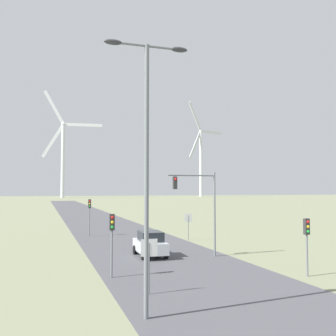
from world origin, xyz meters
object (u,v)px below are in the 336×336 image
(car_approaching, at_px, (150,244))
(traffic_light_mast_overhead, at_px, (199,197))
(stop_sign_far, at_px, (188,221))
(wind_turbine_center, at_px, (201,155))
(stop_sign_near, at_px, (149,255))
(streetlamp, at_px, (147,145))
(traffic_light_post_mid_left, at_px, (90,209))
(traffic_light_post_near_left, at_px, (112,231))
(wind_turbine_left, at_px, (63,151))
(traffic_light_post_near_right, at_px, (307,234))

(car_approaching, bearing_deg, traffic_light_mast_overhead, -21.47)
(stop_sign_far, height_order, wind_turbine_center, wind_turbine_center)
(traffic_light_mast_overhead, bearing_deg, car_approaching, 158.53)
(traffic_light_mast_overhead, height_order, wind_turbine_center, wind_turbine_center)
(stop_sign_near, height_order, wind_turbine_center, wind_turbine_center)
(stop_sign_near, distance_m, traffic_light_mast_overhead, 10.83)
(streetlamp, bearing_deg, stop_sign_far, 65.41)
(traffic_light_post_mid_left, xyz_separation_m, wind_turbine_center, (98.97, 208.67, 25.59))
(traffic_light_post_mid_left, bearing_deg, car_approaching, -78.57)
(streetlamp, distance_m, car_approaching, 14.90)
(traffic_light_post_near_left, distance_m, wind_turbine_left, 223.48)
(wind_turbine_left, bearing_deg, traffic_light_mast_overhead, -90.09)
(stop_sign_near, bearing_deg, traffic_light_post_near_right, 5.55)
(car_approaching, xyz_separation_m, wind_turbine_left, (3.68, 215.92, 27.17))
(stop_sign_far, bearing_deg, wind_turbine_center, 67.22)
(traffic_light_post_near_right, bearing_deg, stop_sign_far, 92.71)
(traffic_light_mast_overhead, xyz_separation_m, wind_turbine_left, (0.35, 217.23, 23.78))
(stop_sign_near, bearing_deg, car_approaching, 74.63)
(wind_turbine_center, bearing_deg, traffic_light_post_near_right, -111.11)
(stop_sign_near, distance_m, wind_turbine_left, 227.47)
(traffic_light_post_near_right, height_order, car_approaching, traffic_light_post_near_right)
(stop_sign_near, height_order, car_approaching, stop_sign_near)
(streetlamp, xyz_separation_m, car_approaching, (3.73, 13.26, -5.68))
(stop_sign_far, bearing_deg, traffic_light_post_near_right, -87.29)
(traffic_light_post_near_left, xyz_separation_m, traffic_light_mast_overhead, (7.14, 4.66, 1.72))
(stop_sign_far, height_order, traffic_light_post_near_right, traffic_light_post_near_right)
(traffic_light_post_mid_left, bearing_deg, stop_sign_far, -35.11)
(stop_sign_far, xyz_separation_m, traffic_light_mast_overhead, (-2.59, -9.12, 2.51))
(traffic_light_post_near_right, xyz_separation_m, wind_turbine_center, (89.43, 231.64, 26.03))
(traffic_light_post_near_left, height_order, car_approaching, traffic_light_post_near_left)
(streetlamp, height_order, traffic_light_mast_overhead, streetlamp)
(traffic_light_mast_overhead, bearing_deg, stop_sign_far, 74.15)
(stop_sign_far, bearing_deg, streetlamp, -114.59)
(streetlamp, distance_m, stop_sign_near, 5.93)
(streetlamp, xyz_separation_m, traffic_light_post_mid_left, (0.91, 27.22, -3.78))
(traffic_light_post_mid_left, bearing_deg, traffic_light_mast_overhead, -68.06)
(stop_sign_near, bearing_deg, wind_turbine_left, 88.37)
(streetlamp, xyz_separation_m, wind_turbine_center, (99.87, 235.88, 21.81))
(streetlamp, distance_m, traffic_light_post_near_left, 8.32)
(stop_sign_near, relative_size, stop_sign_far, 1.00)
(stop_sign_near, bearing_deg, streetlamp, -106.72)
(stop_sign_near, relative_size, wind_turbine_center, 0.04)
(traffic_light_post_near_right, relative_size, traffic_light_post_mid_left, 0.84)
(traffic_light_post_near_right, relative_size, car_approaching, 0.78)
(traffic_light_post_mid_left, xyz_separation_m, car_approaching, (2.82, -13.96, -1.90))
(streetlamp, distance_m, traffic_light_post_mid_left, 27.49)
(stop_sign_far, xyz_separation_m, traffic_light_post_mid_left, (-8.74, 6.14, 1.03))
(traffic_light_post_near_right, xyz_separation_m, wind_turbine_left, (-3.03, 224.94, 25.71))
(stop_sign_far, height_order, traffic_light_post_mid_left, traffic_light_post_mid_left)
(car_approaching, bearing_deg, streetlamp, -105.71)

